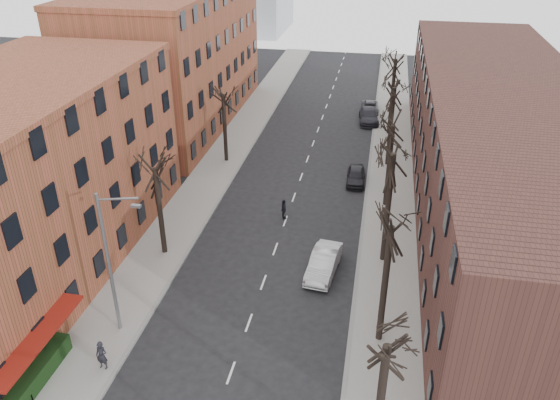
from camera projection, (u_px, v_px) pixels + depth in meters
The scene contains 22 objects.
sidewalk_left at pixel (225, 156), 53.45m from camera, with size 4.00×90.00×0.15m, color gray.
sidewalk_right at pixel (391, 169), 50.80m from camera, with size 4.00×90.00×0.15m, color gray.
building_left_near at pixel (13, 187), 34.69m from camera, with size 12.00×26.00×12.00m, color brown.
building_left_far at pixel (174, 59), 59.22m from camera, with size 12.00×28.00×14.00m, color brown.
building_right at pixel (500, 148), 42.80m from camera, with size 12.00×50.00×10.00m, color #452620.
awning_left at pixel (48, 376), 28.71m from camera, with size 1.20×7.00×0.15m, color maroon.
hedge at pixel (33, 381), 27.55m from camera, with size 0.80×6.00×1.00m, color black.
tree_right_b at pixel (378, 340), 31.07m from camera, with size 5.20×5.20×10.80m, color black, non-canonical shape.
tree_right_c at pixel (382, 260), 37.96m from camera, with size 5.20×5.20×11.60m, color black, non-canonical shape.
tree_right_d at pixel (385, 206), 44.86m from camera, with size 5.20×5.20×10.00m, color black, non-canonical shape.
tree_right_e at pixel (387, 165), 51.76m from camera, with size 5.20×5.20×10.80m, color black, non-canonical shape.
tree_right_f at pixel (388, 134), 58.66m from camera, with size 5.20×5.20×11.60m, color black, non-canonical shape.
tree_left_a at pixel (165, 253), 38.76m from camera, with size 5.20×5.20×9.50m, color black, non-canonical shape.
tree_left_b at pixel (227, 161), 52.56m from camera, with size 5.20×5.20×9.50m, color black, non-canonical shape.
streetlight at pixel (111, 259), 29.37m from camera, with size 2.45×0.22×9.03m.
silver_sedan at pixel (324, 263), 36.36m from camera, with size 1.65×4.74×1.56m, color #B5B8BD.
parked_car_near at pixel (356, 176), 48.24m from camera, with size 1.58×3.94×1.34m, color black.
parked_car_mid at pixel (369, 116), 61.65m from camera, with size 2.09×5.13×1.49m, color black.
parked_car_far at pixel (370, 107), 64.82m from camera, with size 1.90×4.13×1.15m, color #55575D.
pedestrian_a at pixel (102, 355), 28.59m from camera, with size 0.63×0.41×1.73m, color black.
pedestrian_crossing at pixel (284, 209), 42.60m from camera, with size 0.98×0.41×1.68m, color black.
bicycle at pixel (27, 388), 27.28m from camera, with size 0.53×1.53×0.80m, color gray.
Camera 1 is at (6.52, -12.10, 21.87)m, focal length 35.00 mm.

